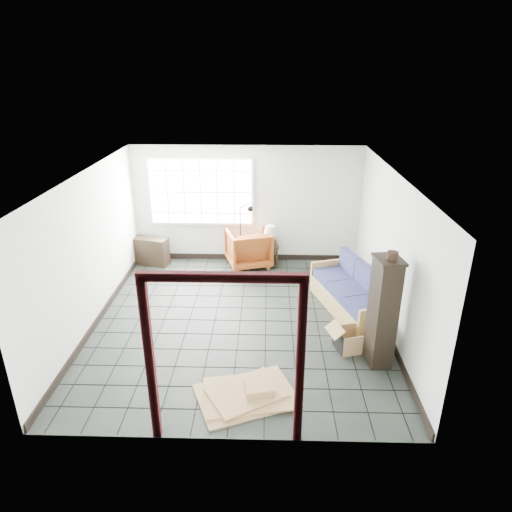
{
  "coord_description": "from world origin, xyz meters",
  "views": [
    {
      "loc": [
        0.47,
        -6.95,
        4.2
      ],
      "look_at": [
        0.27,
        0.3,
        1.11
      ],
      "focal_mm": 32.0,
      "sensor_mm": 36.0,
      "label": 1
    }
  ],
  "objects_px": {
    "futon_sofa": "(354,295)",
    "side_table": "(267,247)",
    "armchair": "(248,246)",
    "tall_shelf": "(383,312)"
  },
  "relations": [
    {
      "from": "side_table",
      "to": "tall_shelf",
      "type": "xyz_separation_m",
      "value": [
        1.7,
        -3.54,
        0.44
      ]
    },
    {
      "from": "futon_sofa",
      "to": "tall_shelf",
      "type": "bearing_deg",
      "value": -104.12
    },
    {
      "from": "futon_sofa",
      "to": "side_table",
      "type": "relative_size",
      "value": 3.93
    },
    {
      "from": "armchair",
      "to": "tall_shelf",
      "type": "height_order",
      "value": "tall_shelf"
    },
    {
      "from": "armchair",
      "to": "side_table",
      "type": "height_order",
      "value": "armchair"
    },
    {
      "from": "futon_sofa",
      "to": "armchair",
      "type": "bearing_deg",
      "value": 117.43
    },
    {
      "from": "futon_sofa",
      "to": "side_table",
      "type": "height_order",
      "value": "futon_sofa"
    },
    {
      "from": "armchair",
      "to": "side_table",
      "type": "relative_size",
      "value": 1.69
    },
    {
      "from": "futon_sofa",
      "to": "side_table",
      "type": "xyz_separation_m",
      "value": [
        -1.6,
        1.99,
        0.11
      ]
    },
    {
      "from": "armchair",
      "to": "side_table",
      "type": "distance_m",
      "value": 0.41
    }
  ]
}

